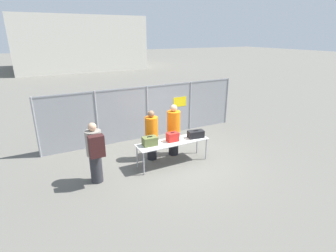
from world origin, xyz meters
The scene contains 11 objects.
ground_plane centered at (0.00, 0.00, 0.00)m, with size 120.00×120.00×0.00m, color #605E56.
fence_section centered at (0.01, 2.42, 1.08)m, with size 7.94×0.07×2.07m.
inspection_table centered at (-0.21, -0.03, 0.70)m, with size 2.32×0.65×0.75m.
suitcase_olive centered at (-0.96, 0.04, 0.88)m, with size 0.44×0.31×0.29m.
suitcase_red centered at (-0.20, 0.00, 0.89)m, with size 0.36×0.25×0.30m.
suitcase_black centered at (0.61, -0.09, 0.87)m, with size 0.54×0.33×0.25m.
traveler_hooded centered at (-2.61, -0.07, 0.96)m, with size 0.43×0.67×1.74m.
security_worker_near centered at (0.13, 0.54, 0.91)m, with size 0.44×0.44×1.76m.
security_worker_far centered at (-0.67, 0.56, 0.86)m, with size 0.41×0.41×1.66m.
utility_trailer centered at (1.07, 4.14, 0.41)m, with size 4.16×2.09×0.71m.
distant_hangar centered at (1.67, 26.99, 2.88)m, with size 13.53×10.19×5.76m.
Camera 1 is at (-3.85, -6.63, 3.93)m, focal length 28.00 mm.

